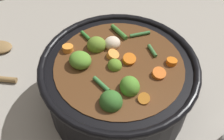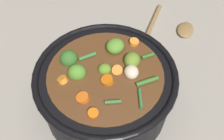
{
  "view_description": "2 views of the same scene",
  "coord_description": "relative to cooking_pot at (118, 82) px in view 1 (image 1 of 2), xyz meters",
  "views": [
    {
      "loc": [
        0.18,
        0.32,
        0.54
      ],
      "look_at": [
        0.01,
        -0.01,
        0.11
      ],
      "focal_mm": 43.15,
      "sensor_mm": 36.0,
      "label": 1
    },
    {
      "loc": [
        -0.35,
        0.06,
        0.59
      ],
      "look_at": [
        0.01,
        -0.02,
        0.12
      ],
      "focal_mm": 41.07,
      "sensor_mm": 36.0,
      "label": 2
    }
  ],
  "objects": [
    {
      "name": "cooking_pot",
      "position": [
        0.0,
        0.0,
        0.0
      ],
      "size": [
        0.33,
        0.33,
        0.16
      ],
      "color": "black",
      "rests_on": "ground_plane"
    },
    {
      "name": "ground_plane",
      "position": [
        -0.0,
        -0.0,
        -0.07
      ],
      "size": [
        1.1,
        1.1,
        0.0
      ],
      "primitive_type": "plane",
      "color": "#9E998E"
    }
  ]
}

